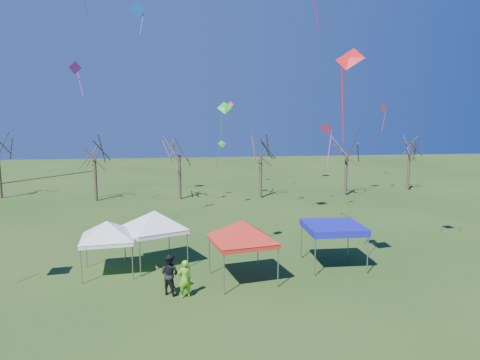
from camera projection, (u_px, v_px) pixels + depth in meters
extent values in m
plane|color=#234817|center=(230.00, 293.00, 20.63)|extent=(140.00, 140.00, 0.00)
cylinder|color=#3D2D21|center=(0.00, 176.00, 44.23)|extent=(0.32, 0.32, 4.78)
cylinder|color=#3D2D21|center=(95.00, 180.00, 42.98)|extent=(0.32, 0.32, 4.28)
cylinder|color=#3D2D21|center=(180.00, 177.00, 43.84)|extent=(0.32, 0.32, 4.64)
cylinder|color=#3D2D21|center=(261.00, 176.00, 44.68)|extent=(0.32, 0.32, 4.49)
cylinder|color=#3D2D21|center=(346.00, 175.00, 45.93)|extent=(0.32, 0.32, 4.47)
cylinder|color=#3D2D21|center=(408.00, 172.00, 49.12)|extent=(0.32, 0.32, 4.23)
cylinder|color=gray|center=(81.00, 267.00, 21.59)|extent=(0.05, 0.05, 1.80)
cylinder|color=gray|center=(86.00, 252.00, 24.00)|extent=(0.05, 0.05, 1.80)
cylinder|color=gray|center=(132.00, 263.00, 22.19)|extent=(0.05, 0.05, 1.80)
cylinder|color=gray|center=(132.00, 249.00, 24.60)|extent=(0.05, 0.05, 1.80)
cube|color=white|center=(108.00, 239.00, 22.95)|extent=(2.96, 2.96, 0.22)
pyramid|color=white|center=(107.00, 221.00, 22.80)|extent=(3.79, 3.79, 0.90)
cylinder|color=gray|center=(140.00, 259.00, 22.58)|extent=(0.06, 0.06, 1.96)
cylinder|color=gray|center=(125.00, 246.00, 24.89)|extent=(0.06, 0.06, 1.96)
cylinder|color=gray|center=(188.00, 251.00, 23.99)|extent=(0.06, 0.06, 1.96)
cylinder|color=gray|center=(169.00, 239.00, 26.30)|extent=(0.06, 0.06, 1.96)
cube|color=white|center=(155.00, 229.00, 24.28)|extent=(3.86, 3.86, 0.23)
pyramid|color=white|center=(155.00, 211.00, 24.12)|extent=(3.81, 3.81, 0.98)
cylinder|color=gray|center=(224.00, 275.00, 20.27)|extent=(0.06, 0.06, 1.99)
cylinder|color=gray|center=(209.00, 257.00, 22.89)|extent=(0.06, 0.06, 1.99)
cylinder|color=gray|center=(278.00, 268.00, 21.15)|extent=(0.06, 0.06, 1.99)
cylinder|color=gray|center=(258.00, 252.00, 23.77)|extent=(0.06, 0.06, 1.99)
cube|color=red|center=(242.00, 241.00, 21.86)|extent=(3.48, 3.48, 0.24)
pyramid|color=red|center=(242.00, 220.00, 21.69)|extent=(4.15, 4.15, 1.00)
cylinder|color=gray|center=(315.00, 258.00, 22.62)|extent=(0.06, 0.06, 2.07)
cylinder|color=gray|center=(301.00, 242.00, 25.47)|extent=(0.06, 0.06, 2.07)
cylinder|color=gray|center=(368.00, 256.00, 22.94)|extent=(0.06, 0.06, 2.07)
cylinder|color=gray|center=(348.00, 240.00, 25.79)|extent=(0.06, 0.06, 2.07)
cube|color=#1111B0|center=(333.00, 228.00, 24.03)|extent=(3.19, 3.19, 0.25)
cube|color=#1111B0|center=(333.00, 225.00, 24.01)|extent=(3.19, 3.19, 0.12)
imported|color=black|center=(170.00, 274.00, 20.37)|extent=(1.21, 1.16, 1.97)
imported|color=#67C41F|center=(185.00, 279.00, 20.00)|extent=(0.77, 0.62, 1.82)
cube|color=purple|center=(83.00, 0.00, 36.36)|extent=(0.54, 0.57, 2.47)
cone|color=green|center=(222.00, 144.00, 38.74)|extent=(0.77, 0.45, 0.69)
cube|color=green|center=(218.00, 157.00, 38.81)|extent=(0.16, 0.80, 2.04)
cone|color=red|center=(350.00, 58.00, 19.05)|extent=(1.66, 1.63, 1.13)
cube|color=red|center=(343.00, 105.00, 19.49)|extent=(0.39, 0.42, 3.49)
cone|color=#F93783|center=(326.00, 128.00, 30.21)|extent=(1.17, 1.18, 0.91)
cube|color=#F93783|center=(329.00, 149.00, 30.25)|extent=(0.47, 0.46, 2.44)
cone|color=#F035B2|center=(75.00, 68.00, 35.89)|extent=(1.11, 1.00, 1.14)
cube|color=#F035B2|center=(80.00, 84.00, 36.38)|extent=(0.56, 0.67, 2.12)
cone|color=red|center=(230.00, 105.00, 41.35)|extent=(0.97, 0.93, 0.71)
cube|color=red|center=(227.00, 115.00, 41.64)|extent=(0.40, 0.48, 1.63)
cone|color=green|center=(225.00, 107.00, 23.77)|extent=(0.85, 0.56, 0.73)
cube|color=green|center=(221.00, 123.00, 23.88)|extent=(0.05, 0.44, 1.31)
cube|color=purple|center=(316.00, 13.00, 17.96)|extent=(0.51, 0.36, 1.53)
cone|color=red|center=(384.00, 108.00, 45.34)|extent=(0.34, 0.94, 0.92)
cube|color=red|center=(384.00, 120.00, 45.36)|extent=(0.40, 0.08, 2.22)
cone|color=blue|center=(138.00, 9.00, 33.93)|extent=(1.26, 0.89, 1.13)
cube|color=blue|center=(142.00, 24.00, 34.02)|extent=(0.30, 0.66, 1.74)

